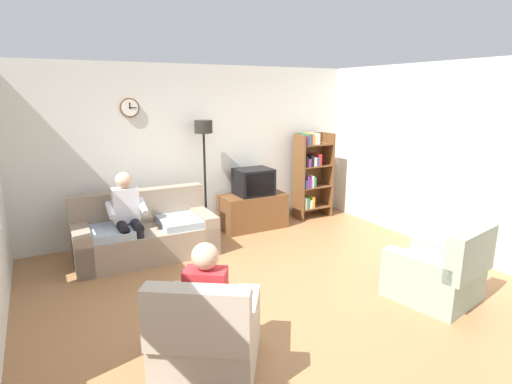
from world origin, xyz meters
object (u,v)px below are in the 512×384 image
armchair_near_window (207,337)px  person_on_couch (127,213)px  tv (254,182)px  floor_lamp (204,146)px  armchair_near_bookshelf (437,275)px  person_in_left_armchair (209,298)px  couch (145,235)px  tv_stand (253,211)px  bookshelf (310,173)px

armchair_near_window → person_on_couch: 2.63m
tv → floor_lamp: floor_lamp is taller
tv → armchair_near_bookshelf: size_ratio=0.59×
floor_lamp → person_in_left_armchair: bearing=-111.0°
floor_lamp → person_in_left_armchair: 3.44m
couch → floor_lamp: (1.11, 0.48, 1.14)m
couch → armchair_near_bookshelf: 3.80m
tv_stand → floor_lamp: 1.42m
armchair_near_window → person_in_left_armchair: 0.33m
tv → armchair_near_window: tv is taller
floor_lamp → armchair_near_bookshelf: (1.46, -3.28, -1.16)m
person_on_couch → person_in_left_armchair: 2.53m
tv → armchair_near_bookshelf: 3.27m
tv_stand → couch: bearing=-168.8°
bookshelf → floor_lamp: size_ratio=0.85×
bookshelf → armchair_near_bookshelf: bookshelf is taller
couch → bookshelf: size_ratio=1.22×
armchair_near_bookshelf → couch: bearing=132.5°
tv_stand → person_on_couch: size_ratio=0.89×
person_in_left_armchair → floor_lamp: bearing=69.0°
tv → floor_lamp: bearing=171.4°
floor_lamp → tv: bearing=-8.6°
armchair_near_bookshelf → person_on_couch: bearing=136.2°
tv_stand → armchair_near_bookshelf: armchair_near_bookshelf is taller
bookshelf → floor_lamp: 2.14m
couch → armchair_near_window: 2.71m
armchair_near_window → tv: bearing=56.1°
armchair_near_window → armchair_near_bookshelf: same height
tv_stand → armchair_near_bookshelf: size_ratio=1.08×
couch → tv_stand: bearing=11.2°
tv → person_in_left_armchair: (-2.01, -2.99, -0.21)m
person_on_couch → person_in_left_armchair: size_ratio=1.11×
armchair_near_window → person_on_couch: (-0.10, 2.60, 0.41)m
floor_lamp → person_on_couch: size_ratio=1.49×
tv → person_in_left_armchair: person_in_left_armchair is taller
tv_stand → tv: (0.00, -0.02, 0.52)m
armchair_near_window → person_in_left_armchair: (0.05, 0.07, 0.32)m
couch → person_on_couch: (-0.24, -0.11, 0.39)m
couch → tv_stand: 1.96m
bookshelf → tv: bearing=-175.7°
bookshelf → tv_stand: bearing=-176.8°
bookshelf → armchair_near_bookshelf: 3.35m
person_on_couch → floor_lamp: bearing=23.7°
person_in_left_armchair → tv_stand: bearing=56.3°
tv_stand → armchair_near_bookshelf: bearing=-78.6°
armchair_near_bookshelf → person_on_couch: person_on_couch is taller
armchair_near_window → armchair_near_bookshelf: size_ratio=1.15×
tv_stand → bookshelf: bearing=3.2°
tv_stand → person_in_left_armchair: person_in_left_armchair is taller
floor_lamp → person_in_left_armchair: size_ratio=1.65×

